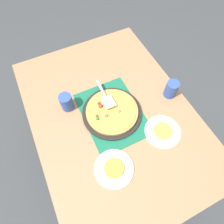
% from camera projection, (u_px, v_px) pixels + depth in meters
% --- Properties ---
extents(ground_plane, '(8.00, 8.00, 0.00)m').
position_uv_depth(ground_plane, '(112.00, 150.00, 1.88)').
color(ground_plane, '#3D4247').
extents(dining_table, '(1.40, 1.00, 0.75)m').
position_uv_depth(dining_table, '(112.00, 121.00, 1.32)').
color(dining_table, '#9E7A56').
rests_on(dining_table, ground_plane).
extents(placemat, '(0.48, 0.36, 0.01)m').
position_uv_depth(placemat, '(112.00, 113.00, 1.22)').
color(placemat, '#196B4C').
rests_on(placemat, dining_table).
extents(pizza_pan, '(0.38, 0.38, 0.01)m').
position_uv_depth(pizza_pan, '(112.00, 113.00, 1.21)').
color(pizza_pan, black).
rests_on(pizza_pan, placemat).
extents(pizza, '(0.33, 0.33, 0.05)m').
position_uv_depth(pizza, '(112.00, 111.00, 1.19)').
color(pizza, tan).
rests_on(pizza, pizza_pan).
extents(plate_near_left, '(0.22, 0.22, 0.01)m').
position_uv_depth(plate_near_left, '(114.00, 169.00, 1.05)').
color(plate_near_left, white).
rests_on(plate_near_left, dining_table).
extents(plate_far_right, '(0.22, 0.22, 0.01)m').
position_uv_depth(plate_far_right, '(163.00, 132.00, 1.16)').
color(plate_far_right, white).
rests_on(plate_far_right, dining_table).
extents(served_slice_left, '(0.11, 0.11, 0.02)m').
position_uv_depth(served_slice_left, '(114.00, 168.00, 1.04)').
color(served_slice_left, gold).
rests_on(served_slice_left, plate_near_left).
extents(served_slice_right, '(0.11, 0.11, 0.02)m').
position_uv_depth(served_slice_right, '(163.00, 131.00, 1.15)').
color(served_slice_right, '#EAB747').
rests_on(served_slice_right, plate_far_right).
extents(cup_near, '(0.08, 0.08, 0.12)m').
position_uv_depth(cup_near, '(171.00, 89.00, 1.24)').
color(cup_near, '#3351AD').
rests_on(cup_near, dining_table).
extents(cup_far, '(0.08, 0.08, 0.12)m').
position_uv_depth(cup_far, '(67.00, 102.00, 1.19)').
color(cup_far, '#3351AD').
rests_on(cup_far, dining_table).
extents(pizza_server, '(0.23, 0.07, 0.01)m').
position_uv_depth(pizza_server, '(106.00, 96.00, 1.20)').
color(pizza_server, silver).
rests_on(pizza_server, pizza).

